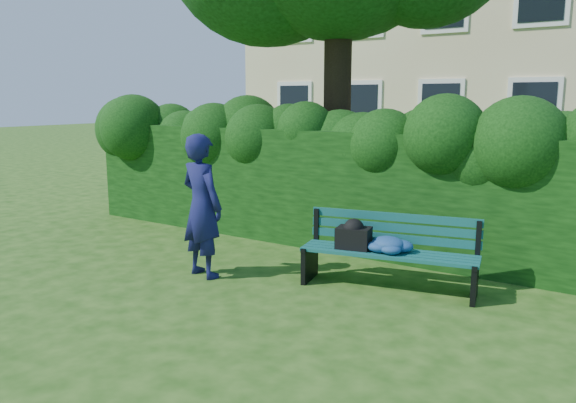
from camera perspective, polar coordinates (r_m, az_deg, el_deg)
The scene contains 4 objects.
ground at distance 7.09m, azimuth -2.72°, elevation -8.31°, with size 80.00×80.00×0.00m, color #1D4811.
hedge at distance 8.69m, azimuth 5.86°, elevation 1.27°, with size 10.00×1.00×1.80m.
park_bench at distance 6.90m, azimuth 9.54°, elevation -4.59°, with size 2.16×0.98×0.89m.
man_reading at distance 7.25m, azimuth -8.74°, elevation -0.46°, with size 0.67×0.44×1.85m, color #16184F.
Camera 1 is at (4.00, -5.40, 2.28)m, focal length 35.00 mm.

